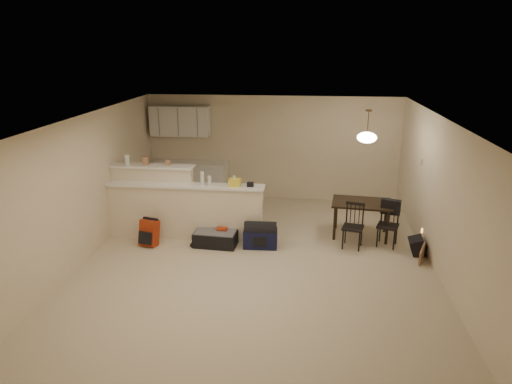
# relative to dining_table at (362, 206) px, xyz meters

# --- Properties ---
(room) EXTENTS (7.00, 7.02, 2.50)m
(room) POSITION_rel_dining_table_xyz_m (-1.91, -1.34, 0.63)
(room) COLOR beige
(room) RESTS_ON ground
(breakfast_bar) EXTENTS (3.08, 0.58, 1.39)m
(breakfast_bar) POSITION_rel_dining_table_xyz_m (-3.66, -0.36, -0.01)
(breakfast_bar) COLOR beige
(breakfast_bar) RESTS_ON ground
(upper_cabinets) EXTENTS (1.40, 0.34, 0.70)m
(upper_cabinets) POSITION_rel_dining_table_xyz_m (-4.11, 1.98, 1.28)
(upper_cabinets) COLOR white
(upper_cabinets) RESTS_ON room
(kitchen_counter) EXTENTS (1.80, 0.60, 0.90)m
(kitchen_counter) POSITION_rel_dining_table_xyz_m (-3.91, 1.85, -0.17)
(kitchen_counter) COLOR white
(kitchen_counter) RESTS_ON ground
(thermostat) EXTENTS (0.02, 0.12, 0.12)m
(thermostat) POSITION_rel_dining_table_xyz_m (1.08, 0.21, 0.88)
(thermostat) COLOR beige
(thermostat) RESTS_ON room
(jar) EXTENTS (0.10, 0.10, 0.20)m
(jar) POSITION_rel_dining_table_xyz_m (-4.58, -0.22, 0.87)
(jar) COLOR silver
(jar) RESTS_ON breakfast_bar
(cereal_box) EXTENTS (0.10, 0.07, 0.16)m
(cereal_box) POSITION_rel_dining_table_xyz_m (-4.21, -0.22, 0.85)
(cereal_box) COLOR #A37354
(cereal_box) RESTS_ON breakfast_bar
(small_box) EXTENTS (0.08, 0.06, 0.12)m
(small_box) POSITION_rel_dining_table_xyz_m (-3.76, -0.22, 0.83)
(small_box) COLOR #A37354
(small_box) RESTS_ON breakfast_bar
(bottle_a) EXTENTS (0.07, 0.07, 0.26)m
(bottle_a) POSITION_rel_dining_table_xyz_m (-3.05, -0.44, 0.60)
(bottle_a) COLOR silver
(bottle_a) RESTS_ON breakfast_bar
(bottle_b) EXTENTS (0.06, 0.06, 0.18)m
(bottle_b) POSITION_rel_dining_table_xyz_m (-2.91, -0.44, 0.56)
(bottle_b) COLOR silver
(bottle_b) RESTS_ON breakfast_bar
(bag_lump) EXTENTS (0.22, 0.18, 0.14)m
(bag_lump) POSITION_rel_dining_table_xyz_m (-2.43, -0.44, 0.54)
(bag_lump) COLOR #A37354
(bag_lump) RESTS_ON breakfast_bar
(pouch) EXTENTS (0.12, 0.10, 0.08)m
(pouch) POSITION_rel_dining_table_xyz_m (-2.13, -0.44, 0.51)
(pouch) COLOR #A37354
(pouch) RESTS_ON breakfast_bar
(extra_item_x) EXTENTS (0.05, 0.05, 0.21)m
(extra_item_x) POSITION_rel_dining_table_xyz_m (-2.44, -0.44, 0.57)
(extra_item_x) COLOR silver
(extra_item_x) RESTS_ON breakfast_bar
(dining_table) EXTENTS (1.21, 0.87, 0.71)m
(dining_table) POSITION_rel_dining_table_xyz_m (0.00, 0.00, 0.00)
(dining_table) COLOR black
(dining_table) RESTS_ON ground
(pendant_lamp) EXTENTS (0.36, 0.36, 0.62)m
(pendant_lamp) POSITION_rel_dining_table_xyz_m (-0.00, -0.00, 1.37)
(pendant_lamp) COLOR brown
(pendant_lamp) RESTS_ON room
(dining_chair_near) EXTENTS (0.45, 0.43, 0.85)m
(dining_chair_near) POSITION_rel_dining_table_xyz_m (-0.21, -0.57, -0.20)
(dining_chair_near) COLOR black
(dining_chair_near) RESTS_ON ground
(dining_chair_far) EXTENTS (0.47, 0.45, 0.86)m
(dining_chair_far) POSITION_rel_dining_table_xyz_m (0.45, -0.43, -0.19)
(dining_chair_far) COLOR black
(dining_chair_far) RESTS_ON ground
(suitcase) EXTENTS (0.83, 0.57, 0.27)m
(suitcase) POSITION_rel_dining_table_xyz_m (-2.76, -0.73, -0.49)
(suitcase) COLOR black
(suitcase) RESTS_ON ground
(red_backpack) EXTENTS (0.37, 0.29, 0.49)m
(red_backpack) POSITION_rel_dining_table_xyz_m (-4.01, -0.87, -0.38)
(red_backpack) COLOR #A52E12
(red_backpack) RESTS_ON ground
(navy_duffel) EXTENTS (0.64, 0.36, 0.34)m
(navy_duffel) POSITION_rel_dining_table_xyz_m (-1.91, -0.73, -0.45)
(navy_duffel) COLOR #111537
(navy_duffel) RESTS_ON ground
(black_daypack) EXTENTS (0.26, 0.36, 0.30)m
(black_daypack) POSITION_rel_dining_table_xyz_m (0.94, -0.73, -0.47)
(black_daypack) COLOR black
(black_daypack) RESTS_ON ground
(cardboard_sheet) EXTENTS (0.18, 0.38, 0.31)m
(cardboard_sheet) POSITION_rel_dining_table_xyz_m (0.94, -1.08, -0.47)
(cardboard_sheet) COLOR #A37354
(cardboard_sheet) RESTS_ON ground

